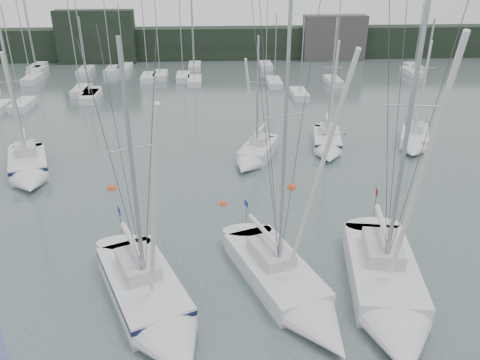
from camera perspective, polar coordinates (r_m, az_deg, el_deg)
The scene contains 16 objects.
ground at distance 23.16m, azimuth 2.64°, elevation -15.66°, with size 160.00×160.00×0.00m, color #4A5A58.
far_treeline at distance 80.38m, azimuth -2.09°, elevation 16.32°, with size 90.00×4.00×5.00m, color black.
far_building_left at distance 80.17m, azimuth -17.12°, elevation 16.34°, with size 12.00×3.00×8.00m, color black.
far_building_right at distance 80.76m, azimuth 11.39°, elevation 16.63°, with size 10.00×3.00×7.00m, color #44423F.
mast_forest at distance 65.32m, azimuth -9.72°, elevation 12.05°, with size 58.60×26.05×14.83m.
sailboat_near_left at distance 22.67m, azimuth -10.35°, elevation -15.20°, with size 6.65×10.09×13.61m.
sailboat_near_center at distance 23.35m, azimuth 6.74°, elevation -13.82°, with size 6.03×10.21×15.39m.
sailboat_near_right at distance 23.89m, azimuth 17.78°, elevation -13.69°, with size 4.94×10.96×16.22m.
sailboat_mid_a at distance 38.99m, azimuth -24.36°, elevation 1.12°, with size 5.13×8.07×12.00m.
sailboat_mid_c at distance 38.37m, azimuth 1.64°, elevation 2.92°, with size 4.58×7.05×10.66m.
sailboat_mid_d at distance 41.39m, azimuth 10.62°, elevation 4.22°, with size 3.59×7.65×11.75m.
sailboat_mid_e at distance 44.03m, azimuth 20.43°, elevation 4.31°, with size 4.77×6.92×11.55m.
buoy_a at distance 32.03m, azimuth -2.06°, elevation -2.94°, with size 0.48×0.48×0.48m, color #F45215.
buoy_b at distance 34.44m, azimuth 6.31°, elevation -0.95°, with size 0.64×0.64×0.64m, color #F45215.
buoy_c at distance 35.39m, azimuth -15.36°, elevation -1.00°, with size 0.61×0.61×0.61m, color #F45215.
seagull at distance 20.15m, azimuth 11.42°, elevation 5.56°, with size 0.89×0.39×0.18m.
Camera 1 is at (-2.10, -17.34, 15.22)m, focal length 35.00 mm.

